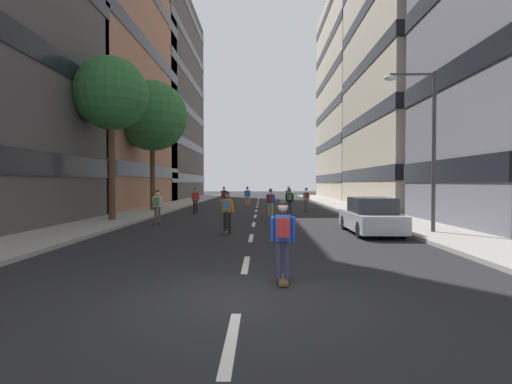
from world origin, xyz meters
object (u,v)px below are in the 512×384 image
streetlamp_right (425,134)px  skater_6 (289,200)px  skater_4 (283,235)px  skater_1 (224,195)px  street_tree_mid (152,116)px  skater_0 (289,195)px  parked_car_near (371,217)px  skater_7 (247,195)px  street_tree_near (111,94)px  skater_3 (271,201)px  skater_2 (195,199)px  skater_8 (157,205)px  skater_9 (306,198)px  skater_5 (227,209)px

streetlamp_right → skater_6: bearing=116.0°
skater_4 → skater_1: bearing=97.9°
street_tree_mid → streetlamp_right: size_ratio=1.47×
skater_0 → parked_car_near: bearing=-84.9°
parked_car_near → streetlamp_right: (2.06, -0.39, 3.44)m
skater_7 → streetlamp_right: bearing=-68.3°
street_tree_near → skater_4: bearing=-56.5°
streetlamp_right → skater_3: bearing=126.2°
skater_2 → skater_6: bearing=-15.1°
parked_car_near → skater_7: skater_7 is taller
skater_6 → skater_8: bearing=-140.7°
skater_0 → skater_4: size_ratio=1.00×
skater_2 → skater_7: bearing=68.1°
skater_3 → skater_4: 16.20m
skater_6 → skater_8: same height
street_tree_mid → skater_8: size_ratio=5.38×
streetlamp_right → skater_4: bearing=-128.2°
parked_car_near → skater_7: bearing=106.7°
skater_3 → parked_car_near: bearing=-63.0°
street_tree_near → skater_3: (8.69, 3.19, -5.90)m
street_tree_near → skater_4: 16.67m
streetlamp_right → street_tree_near: bearing=160.9°
skater_3 → skater_6: same height
parked_car_near → skater_7: size_ratio=2.47×
skater_1 → skater_7: bearing=-21.0°
street_tree_near → streetlamp_right: bearing=-19.1°
skater_8 → parked_car_near: bearing=-19.8°
skater_2 → skater_4: size_ratio=1.00×
parked_car_near → street_tree_mid: (-12.73, 12.78, 6.38)m
skater_0 → skater_9: bearing=-85.3°
streetlamp_right → skater_0: size_ratio=3.65×
streetlamp_right → skater_8: bearing=161.6°
street_tree_near → streetlamp_right: (14.79, -5.13, -2.78)m
skater_0 → skater_5: bearing=-100.5°
parked_car_near → streetlamp_right: 4.03m
street_tree_near → skater_9: size_ratio=4.95×
street_tree_near → skater_2: 9.45m
skater_1 → skater_9: same height
street_tree_mid → skater_4: (8.60, -21.05, -6.07)m
street_tree_mid → parked_car_near: bearing=-45.1°
skater_0 → skater_1: same height
skater_0 → skater_9: 8.98m
skater_2 → skater_4: 20.18m
skater_0 → skater_2: bearing=-124.2°
skater_4 → skater_5: same height
skater_7 → skater_2: bearing=-111.9°
skater_1 → skater_9: (6.91, -7.48, 0.00)m
skater_0 → skater_4: (-2.16, -30.24, 0.03)m
skater_1 → skater_7: same height
parked_car_near → skater_2: 14.58m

